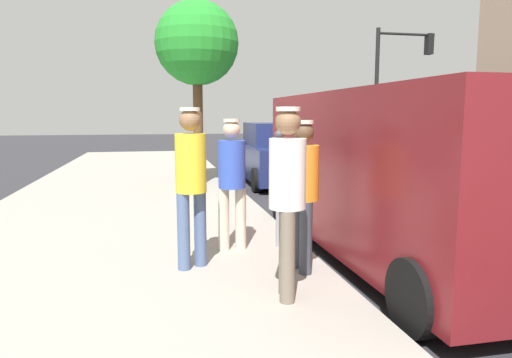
% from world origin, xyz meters
% --- Properties ---
extents(ground_plane, '(80.00, 80.00, 0.00)m').
position_xyz_m(ground_plane, '(0.00, 0.00, 0.00)').
color(ground_plane, '#2D2D33').
extents(sidewalk_slab, '(5.00, 32.00, 0.15)m').
position_xyz_m(sidewalk_slab, '(3.50, 0.00, 0.07)').
color(sidewalk_slab, '#9E998E').
rests_on(sidewalk_slab, ground).
extents(parking_meter_near, '(0.14, 0.18, 1.52)m').
position_xyz_m(parking_meter_near, '(1.35, 0.98, 1.18)').
color(parking_meter_near, gray).
rests_on(parking_meter_near, sidewalk_slab).
extents(pedestrian_in_blue, '(0.36, 0.34, 1.66)m').
position_xyz_m(pedestrian_in_blue, '(1.96, 1.00, 1.10)').
color(pedestrian_in_blue, beige).
rests_on(pedestrian_in_blue, sidewalk_slab).
extents(pedestrian_in_orange, '(0.34, 0.36, 1.66)m').
position_xyz_m(pedestrian_in_orange, '(1.34, 1.98, 1.10)').
color(pedestrian_in_orange, '#383D47').
rests_on(pedestrian_in_orange, sidewalk_slab).
extents(pedestrian_in_yellow, '(0.34, 0.34, 1.79)m').
position_xyz_m(pedestrian_in_yellow, '(2.52, 1.62, 1.19)').
color(pedestrian_in_yellow, '#4C608C').
rests_on(pedestrian_in_yellow, sidewalk_slab).
extents(pedestrian_in_white, '(0.34, 0.36, 1.78)m').
position_xyz_m(pedestrian_in_white, '(1.72, 2.69, 1.18)').
color(pedestrian_in_white, '#726656').
rests_on(pedestrian_in_white, sidewalk_slab).
extents(parked_van, '(2.15, 5.21, 2.15)m').
position_xyz_m(parked_van, '(-0.15, 1.31, 1.15)').
color(parked_van, maroon).
rests_on(parked_van, ground).
extents(parked_sedan_behind, '(2.02, 4.43, 1.65)m').
position_xyz_m(parked_sedan_behind, '(-0.38, -5.79, 0.75)').
color(parked_sedan_behind, navy).
rests_on(parked_sedan_behind, ground).
extents(traffic_light_corner, '(2.48, 0.42, 5.20)m').
position_xyz_m(traffic_light_corner, '(-6.47, -10.52, 3.52)').
color(traffic_light_corner, black).
rests_on(traffic_light_corner, ground).
extents(street_tree, '(2.02, 2.02, 4.45)m').
position_xyz_m(street_tree, '(1.85, -4.92, 3.55)').
color(street_tree, brown).
rests_on(street_tree, sidewalk_slab).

